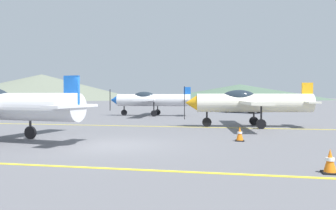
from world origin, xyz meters
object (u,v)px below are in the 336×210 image
at_px(airplane_mid, 249,102).
at_px(car_sedan, 242,105).
at_px(airplane_far, 151,100).
at_px(traffic_cone_side, 330,161).
at_px(airplane_near, 1,105).
at_px(traffic_cone_front, 240,134).

distance_m(airplane_mid, car_sedan, 16.13).
bearing_deg(airplane_far, airplane_mid, -48.30).
xyz_separation_m(airplane_far, traffic_cone_side, (9.62, -20.73, -1.16)).
bearing_deg(airplane_far, traffic_cone_side, -65.10).
height_order(airplane_near, airplane_far, same).
bearing_deg(airplane_mid, traffic_cone_front, -95.57).
bearing_deg(airplane_near, car_sedan, 68.04).
relative_size(airplane_far, traffic_cone_front, 14.54).
distance_m(airplane_far, car_sedan, 10.69).
xyz_separation_m(airplane_near, traffic_cone_side, (11.31, -3.27, -1.16)).
xyz_separation_m(airplane_far, traffic_cone_front, (7.61, -15.42, -1.16)).
height_order(airplane_near, traffic_cone_side, airplane_near).
height_order(airplane_far, traffic_cone_front, airplane_far).
relative_size(car_sedan, traffic_cone_front, 7.84).
bearing_deg(airplane_far, car_sedan, 40.29).
height_order(airplane_near, traffic_cone_front, airplane_near).
relative_size(airplane_mid, car_sedan, 1.86).
distance_m(car_sedan, traffic_cone_front, 22.33).
xyz_separation_m(airplane_near, traffic_cone_front, (9.29, 2.04, -1.16)).
xyz_separation_m(airplane_mid, car_sedan, (-0.07, 16.12, -0.60)).
bearing_deg(car_sedan, traffic_cone_side, -86.93).
relative_size(airplane_mid, traffic_cone_side, 14.56).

